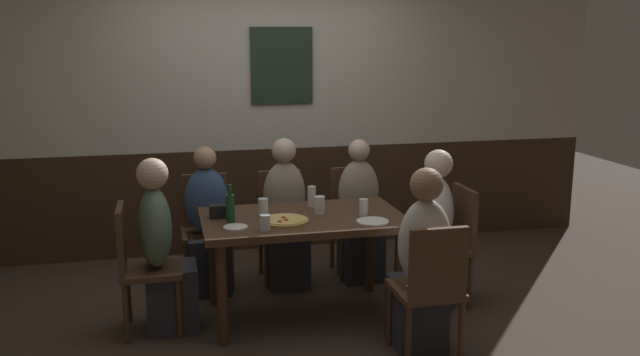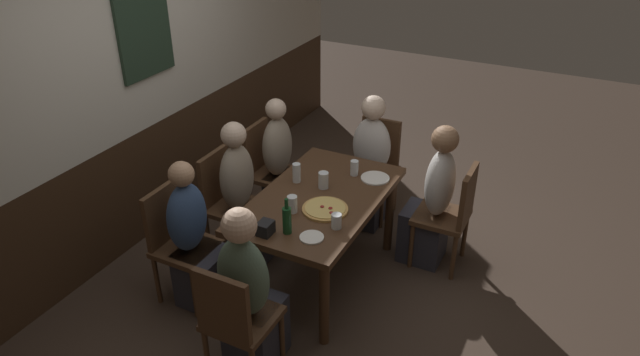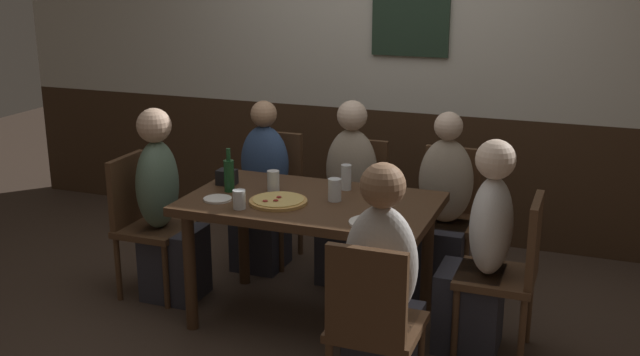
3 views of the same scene
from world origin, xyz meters
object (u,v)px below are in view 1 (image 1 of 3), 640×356
Objects in this scene: chair_left_far at (206,223)px; condiment_caddy at (217,211)px; chair_right_far at (354,214)px; person_head_west at (164,258)px; person_right_near at (421,273)px; beer_glass_half at (265,223)px; chair_head_west at (139,262)px; person_left_far at (208,231)px; beer_glass_tall at (364,209)px; plate_white_small at (236,227)px; dining_table at (303,229)px; pint_glass_pale at (320,206)px; chair_mid_far at (282,219)px; person_mid_far at (286,223)px; plate_white_large at (373,221)px; person_head_east at (430,240)px; tumbler_short at (312,198)px; chair_right_near at (431,284)px; pizza at (285,220)px; person_right_far at (360,221)px; chair_head_east at (450,239)px; beer_bottle_green at (230,207)px; pint_glass_amber at (263,208)px.

chair_left_far reaches higher than condiment_caddy.
chair_right_far is 1.78m from person_head_west.
person_right_near reaches higher than beer_glass_half.
person_left_far is (0.50, 0.67, -0.02)m from chair_head_west.
beer_glass_tall reaches higher than plate_white_small.
pint_glass_pale is (0.13, 0.03, 0.15)m from dining_table.
chair_mid_far is 0.16m from person_mid_far.
person_mid_far is 0.92m from beer_glass_tall.
chair_mid_far is at bearing 111.27° from plate_white_large.
chair_head_west reaches higher than plate_white_large.
beer_glass_half is 0.86× the size of beer_glass_tall.
person_head_west reaches higher than chair_right_far.
chair_right_far is 8.00× the size of condiment_caddy.
chair_mid_far reaches higher than condiment_caddy.
chair_left_far is at bearing 138.07° from beer_glass_tall.
chair_right_far is 0.98m from pint_glass_pale.
person_mid_far is 1.04× the size of person_left_far.
person_mid_far reaches higher than person_left_far.
person_head_east is 7.81× the size of tumbler_short.
dining_table is 0.85m from chair_mid_far.
person_head_east is at bearing 63.30° from person_right_near.
plate_white_small is at bearing 153.64° from beer_glass_half.
chair_left_far is at bearing 126.51° from chair_right_near.
pizza is (-0.77, 0.55, 0.24)m from person_right_near.
person_left_far reaches higher than dining_table.
tumbler_short is 1.36× the size of condiment_caddy.
person_right_far is 11.12× the size of beer_glass_half.
chair_left_far is 0.74× the size of person_mid_far.
chair_head_east is 0.84m from person_right_near.
pizza is 3.12× the size of beer_glass_half.
dining_table is 6.38× the size of plate_white_large.
chair_right_near is (0.00, -1.67, 0.00)m from chair_right_far.
person_right_near is (1.23, -1.34, 0.03)m from person_left_far.
person_head_west is (-2.07, 0.00, 0.01)m from chair_head_east.
person_head_east reaches higher than person_left_far.
dining_table is 5.48× the size of beer_bottle_green.
person_right_far is (0.62, -0.00, -0.02)m from person_mid_far.
pint_glass_amber is (0.35, -0.60, 0.32)m from person_left_far.
dining_table is 1.59× the size of chair_head_east.
person_head_west is 0.85m from pizza.
chair_right_near is 8.50× the size of beer_glass_half.
person_right_near reaches higher than plate_white_large.
person_right_near is (1.23, -1.51, 0.01)m from chair_left_far.
dining_table is 1.13m from chair_head_east.
tumbler_short is (0.27, 0.37, 0.05)m from pizza.
person_mid_far is at bearing 179.87° from person_right_far.
person_mid_far is 9.81× the size of beer_glass_tall.
beer_bottle_green is at bearing 165.30° from plate_white_large.
beer_glass_tall is (0.41, -0.93, 0.30)m from chair_mid_far.
person_right_far is at bearing 45.86° from beer_glass_half.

